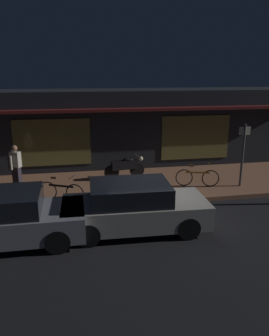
{
  "coord_description": "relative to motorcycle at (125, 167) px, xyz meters",
  "views": [
    {
      "loc": [
        -2.28,
        -9.33,
        4.41
      ],
      "look_at": [
        -0.12,
        2.4,
        0.95
      ],
      "focal_mm": 35.68,
      "sensor_mm": 36.0,
      "label": 1
    }
  ],
  "objects": [
    {
      "name": "parked_car_far",
      "position": [
        -3.94,
        -4.52,
        0.06
      ],
      "size": [
        4.11,
        1.8,
        1.42
      ],
      "color": "black",
      "rests_on": "ground_plane"
    },
    {
      "name": "bicycle_extra",
      "position": [
        -2.53,
        -2.13,
        -0.14
      ],
      "size": [
        1.51,
        0.75,
        0.91
      ],
      "color": "black",
      "rests_on": "sidewalk_slab"
    },
    {
      "name": "ground_plane",
      "position": [
        0.27,
        -3.69,
        -0.65
      ],
      "size": [
        60.0,
        60.0,
        0.0
      ],
      "primitive_type": "plane",
      "color": "black"
    },
    {
      "name": "sidewalk_slab",
      "position": [
        0.27,
        -0.69,
        -0.57
      ],
      "size": [
        18.0,
        4.0,
        0.15
      ],
      "primitive_type": "cube",
      "color": "brown",
      "rests_on": "ground_plane"
    },
    {
      "name": "parked_car_across",
      "position": [
        -0.44,
        -4.36,
        0.06
      ],
      "size": [
        4.16,
        1.9,
        1.42
      ],
      "color": "black",
      "rests_on": "ground_plane"
    },
    {
      "name": "storefront_building",
      "position": [
        0.27,
        2.69,
        1.16
      ],
      "size": [
        18.0,
        3.3,
        3.6
      ],
      "color": "black",
      "rests_on": "ground_plane"
    },
    {
      "name": "motorcycle",
      "position": [
        0.0,
        0.0,
        0.0
      ],
      "size": [
        1.7,
        0.59,
        0.97
      ],
      "color": "black",
      "rests_on": "sidewalk_slab"
    },
    {
      "name": "person_photographer",
      "position": [
        -4.19,
        -0.52,
        0.38
      ],
      "size": [
        0.44,
        0.58,
        1.67
      ],
      "color": "#28232D",
      "rests_on": "sidewalk_slab"
    },
    {
      "name": "bicycle_parked",
      "position": [
        2.56,
        -1.49,
        -0.14
      ],
      "size": [
        1.61,
        0.56,
        0.91
      ],
      "color": "black",
      "rests_on": "sidewalk_slab"
    },
    {
      "name": "sign_post",
      "position": [
        4.21,
        -1.75,
        0.86
      ],
      "size": [
        0.44,
        0.09,
        2.4
      ],
      "color": "#47474C",
      "rests_on": "sidewalk_slab"
    }
  ]
}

